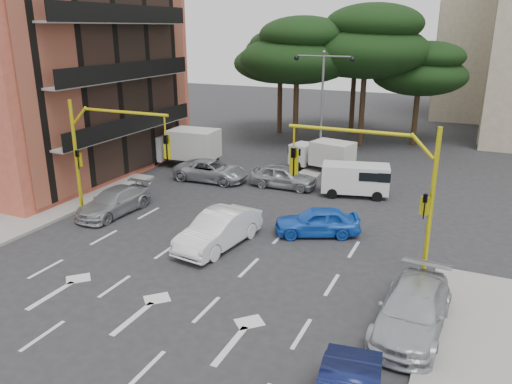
% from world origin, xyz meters
% --- Properties ---
extents(ground, '(120.00, 120.00, 0.00)m').
position_xyz_m(ground, '(0.00, 0.00, 0.00)').
color(ground, '#28282B').
rests_on(ground, ground).
extents(median_strip, '(1.40, 6.00, 0.15)m').
position_xyz_m(median_strip, '(0.00, 16.00, 0.07)').
color(median_strip, gray).
rests_on(median_strip, ground).
extents(apartment_orange, '(15.19, 16.15, 13.70)m').
position_xyz_m(apartment_orange, '(-17.95, 8.00, 6.85)').
color(apartment_orange, '#BE4A3B').
rests_on(apartment_orange, ground).
extents(pine_left_near, '(9.15, 9.15, 10.23)m').
position_xyz_m(pine_left_near, '(-3.94, 21.96, 7.60)').
color(pine_left_near, '#382616').
rests_on(pine_left_near, ground).
extents(pine_center, '(9.98, 9.98, 11.16)m').
position_xyz_m(pine_center, '(1.06, 23.96, 8.30)').
color(pine_center, '#382616').
rests_on(pine_center, ground).
extents(pine_left_far, '(8.32, 8.32, 9.30)m').
position_xyz_m(pine_left_far, '(-6.94, 25.96, 6.91)').
color(pine_left_far, '#382616').
rests_on(pine_left_far, ground).
extents(pine_right, '(7.49, 7.49, 8.37)m').
position_xyz_m(pine_right, '(5.06, 25.96, 6.22)').
color(pine_right, '#382616').
rests_on(pine_right, ground).
extents(pine_back, '(9.15, 9.15, 10.23)m').
position_xyz_m(pine_back, '(-0.94, 28.96, 7.60)').
color(pine_back, '#382616').
rests_on(pine_back, ground).
extents(signal_mast_right, '(5.79, 0.37, 6.00)m').
position_xyz_m(signal_mast_right, '(6.80, 1.99, 3.88)').
color(signal_mast_right, yellow).
rests_on(signal_mast_right, ground).
extents(signal_mast_left, '(5.79, 0.37, 6.00)m').
position_xyz_m(signal_mast_left, '(-6.80, 1.99, 3.88)').
color(signal_mast_left, yellow).
rests_on(signal_mast_left, ground).
extents(street_lamp_center, '(4.16, 0.36, 7.77)m').
position_xyz_m(street_lamp_center, '(0.00, 16.00, 5.43)').
color(street_lamp_center, slate).
rests_on(street_lamp_center, median_strip).
extents(car_white_hatch, '(2.30, 5.01, 1.59)m').
position_xyz_m(car_white_hatch, '(-0.12, 1.39, 0.80)').
color(car_white_hatch, white).
rests_on(car_white_hatch, ground).
extents(car_blue_compact, '(4.29, 3.11, 1.36)m').
position_xyz_m(car_blue_compact, '(3.49, 4.43, 0.68)').
color(car_blue_compact, blue).
rests_on(car_blue_compact, ground).
extents(car_silver_wagon, '(2.10, 4.64, 1.32)m').
position_xyz_m(car_silver_wagon, '(-7.10, 2.76, 0.66)').
color(car_silver_wagon, '#A0A2A8').
rests_on(car_silver_wagon, ground).
extents(car_silver_cross_a, '(4.85, 2.36, 1.33)m').
position_xyz_m(car_silver_cross_a, '(-5.34, 10.07, 0.66)').
color(car_silver_cross_a, '#AAACB2').
rests_on(car_silver_cross_a, ground).
extents(car_silver_cross_b, '(4.12, 1.70, 1.40)m').
position_xyz_m(car_silver_cross_b, '(-0.63, 10.63, 0.70)').
color(car_silver_cross_b, '#9B9FA3').
rests_on(car_silver_cross_b, ground).
extents(car_silver_parked, '(2.29, 5.09, 1.45)m').
position_xyz_m(car_silver_parked, '(8.66, -1.82, 0.72)').
color(car_silver_parked, '#B0B4B8').
rests_on(car_silver_parked, ground).
extents(van_white, '(4.07, 2.53, 1.89)m').
position_xyz_m(van_white, '(3.72, 10.90, 0.95)').
color(van_white, white).
rests_on(van_white, ground).
extents(box_truck_a, '(5.52, 2.55, 2.66)m').
position_xyz_m(box_truck_a, '(-9.00, 12.39, 1.33)').
color(box_truck_a, white).
rests_on(box_truck_a, ground).
extents(box_truck_b, '(4.67, 2.75, 2.15)m').
position_xyz_m(box_truck_b, '(0.44, 15.04, 1.08)').
color(box_truck_b, silver).
rests_on(box_truck_b, ground).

